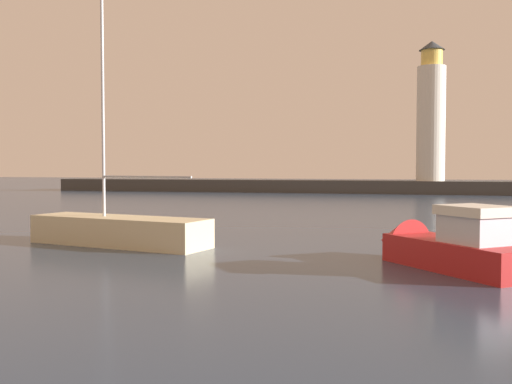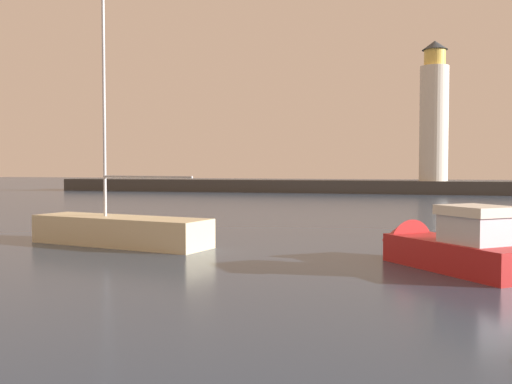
% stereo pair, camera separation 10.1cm
% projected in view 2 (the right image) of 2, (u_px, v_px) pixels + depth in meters
% --- Properties ---
extents(ground_plane, '(220.00, 220.00, 0.00)m').
position_uv_depth(ground_plane, '(308.00, 218.00, 34.84)').
color(ground_plane, '#2D3D51').
extents(breakwater, '(76.11, 4.03, 1.46)m').
position_uv_depth(breakwater, '(361.00, 187.00, 66.98)').
color(breakwater, '#423F3D').
rests_on(breakwater, ground_plane).
extents(lighthouse, '(3.11, 3.11, 15.53)m').
position_uv_depth(lighthouse, '(434.00, 115.00, 64.49)').
color(lighthouse, silver).
rests_on(lighthouse, breakwater).
extents(motorboat_3, '(5.25, 5.78, 2.32)m').
position_uv_depth(motorboat_3, '(440.00, 246.00, 17.80)').
color(motorboat_3, '#B21E1E').
rests_on(motorboat_3, ground_plane).
extents(sailboat_moored, '(7.72, 3.43, 9.84)m').
position_uv_depth(sailboat_moored, '(120.00, 230.00, 22.63)').
color(sailboat_moored, beige).
rests_on(sailboat_moored, ground_plane).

